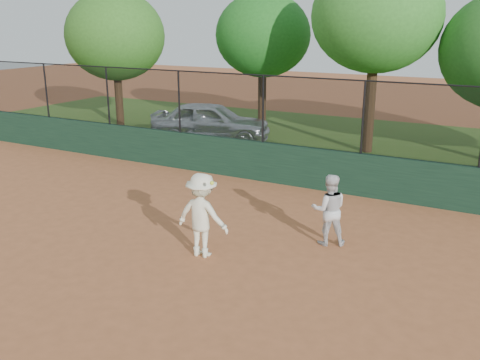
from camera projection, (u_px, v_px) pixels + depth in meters
The scene contains 10 objects.
ground at pixel (156, 257), 11.10m from camera, with size 80.00×80.00×0.00m, color #AE6038.
back_wall at pixel (277, 163), 15.97m from camera, with size 26.00×0.20×1.20m, color #183624.
grass_strip at pixel (340, 144), 21.19m from camera, with size 36.00×12.00×0.01m, color #33581B.
parked_car at pixel (211, 122), 21.35m from camera, with size 1.91×4.75×1.62m, color silver.
player_second at pixel (329, 210), 11.53m from camera, with size 0.77×0.60×1.58m, color silver.
player_main at pixel (202, 215), 10.93m from camera, with size 1.17×0.74×1.78m.
fence_assembly at pixel (278, 109), 15.52m from camera, with size 26.00×0.06×2.00m.
tree_0 at pixel (115, 36), 23.76m from camera, with size 4.57×4.15×6.02m.
tree_1 at pixel (263, 35), 22.82m from camera, with size 4.14×3.77×5.89m.
tree_2 at pixel (376, 16), 18.55m from camera, with size 4.58×4.17×6.84m.
Camera 1 is at (6.42, -8.09, 4.72)m, focal length 40.00 mm.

